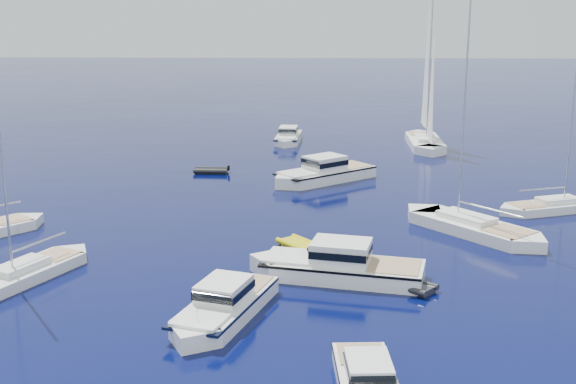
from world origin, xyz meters
The scene contains 11 objects.
motor_cruiser_left centered at (-5.34, 8.34, 0.00)m, with size 2.89×9.46×2.48m, color white, non-canonical shape.
motor_cruiser_centre centered at (0.62, 14.19, 0.00)m, with size 3.38×11.03×2.90m, color white, non-canonical shape.
motor_cruiser_distant centered at (0.10, 38.64, 0.00)m, with size 3.42×11.19×2.94m, color silver, non-canonical shape.
motor_cruiser_horizon centered at (-3.65, 58.26, 0.00)m, with size 2.67×8.71×2.29m, color white, non-canonical shape.
sailboat_fore centered at (-17.42, 13.61, 0.00)m, with size 2.65×10.19×14.98m, color silver, non-canonical shape.
sailboat_mid_r centered at (10.30, 23.38, 0.00)m, with size 3.26×12.53×18.42m, color white, non-canonical shape.
sailboat_centre centered at (17.73, 29.25, 0.00)m, with size 2.56×9.84×14.47m, color white, non-canonical shape.
sailboat_sails_r centered at (11.79, 56.00, 0.00)m, with size 3.48×13.37×19.65m, color white, non-canonical shape.
tender_yellow centered at (-1.52, 19.49, 0.00)m, with size 2.01×3.66×0.95m, color #CEC20C, non-canonical shape.
tender_grey_near centered at (4.43, 12.70, 0.00)m, with size 1.95×3.53×0.95m, color black, non-canonical shape.
tender_grey_far centered at (-10.42, 41.69, 0.00)m, with size 1.87×3.35×0.95m, color black, non-canonical shape.
Camera 1 is at (-0.89, -26.40, 15.42)m, focal length 46.17 mm.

